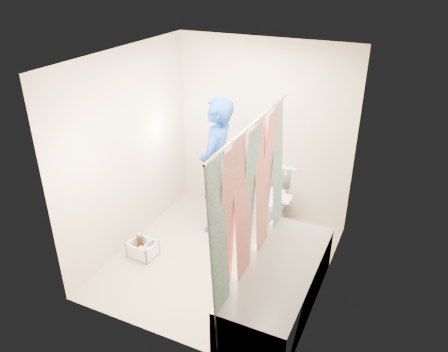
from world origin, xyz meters
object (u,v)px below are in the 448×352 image
at_px(bathtub, 279,284).
at_px(toilet, 276,197).
at_px(plumber, 217,166).
at_px(cleaning_caddy, 144,250).

bearing_deg(bathtub, toilet, 110.07).
distance_m(plumber, cleaning_caddy, 1.36).
bearing_deg(bathtub, cleaning_caddy, 176.81).
height_order(bathtub, toilet, toilet).
bearing_deg(toilet, plumber, -148.46).
relative_size(bathtub, cleaning_caddy, 5.15).
bearing_deg(plumber, bathtub, 42.40).
xyz_separation_m(toilet, cleaning_caddy, (-1.18, -1.41, -0.29)).
distance_m(bathtub, cleaning_caddy, 1.74).
xyz_separation_m(plumber, cleaning_caddy, (-0.52, -0.97, -0.80)).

